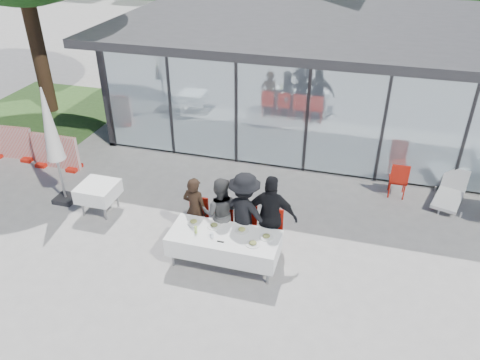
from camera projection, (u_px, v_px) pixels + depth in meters
The scene contains 24 objects.
ground at pixel (226, 255), 10.06m from camera, with size 90.00×90.00×0.00m, color gray.
pavilion at pixel (357, 58), 15.24m from camera, with size 14.80×8.80×3.44m.
dining_table at pixel (224, 243), 9.54m from camera, with size 2.26×0.96×0.75m.
diner_a at pixel (195, 210), 10.13m from camera, with size 0.58×0.58×1.58m, color black.
diner_chair_a at pixel (198, 216), 10.36m from camera, with size 0.44×0.44×0.97m.
diner_b at pixel (220, 212), 9.98m from camera, with size 0.81×0.81×1.66m, color #454545.
diner_chair_b at pixel (222, 220), 10.23m from camera, with size 0.44×0.44×0.97m.
diner_c at pixel (244, 213), 9.80m from camera, with size 1.19×1.19×1.85m, color black.
diner_chair_c at pixel (246, 224), 10.10m from camera, with size 0.44×0.44×0.97m.
diner_d at pixel (271, 216), 9.66m from camera, with size 1.10×1.10×1.88m, color black.
diner_chair_d at pixel (272, 229), 9.97m from camera, with size 0.44×0.44×0.97m.
plate_a at pixel (194, 222), 9.77m from camera, with size 0.29×0.29×0.07m.
plate_b at pixel (214, 225), 9.67m from camera, with size 0.29×0.29×0.07m.
plate_c at pixel (242, 230), 9.54m from camera, with size 0.29×0.29×0.07m.
plate_d at pixel (266, 236), 9.35m from camera, with size 0.29×0.29×0.07m.
plate_extra at pixel (253, 243), 9.16m from camera, with size 0.29×0.29×0.07m.
juice_bottle at pixel (196, 230), 9.45m from camera, with size 0.06×0.06×0.16m, color #99BB4E.
drinking_glasses at pixel (212, 235), 9.34m from camera, with size 0.07×0.07×0.10m.
folded_eyeglasses at pixel (221, 242), 9.23m from camera, with size 0.14×0.03×0.01m, color black.
spare_table_left at pixel (98, 191), 11.21m from camera, with size 0.86×0.86×0.74m.
spare_chair_b at pixel (399, 179), 11.76m from camera, with size 0.44×0.44×0.97m.
market_umbrella at pixel (51, 132), 10.88m from camera, with size 0.50×0.50×3.00m.
lounger at pixel (451, 192), 11.74m from camera, with size 0.96×1.45×0.72m.
grass_patch at pixel (51, 110), 16.99m from camera, with size 5.00×5.00×0.02m, color #385926.
Camera 1 is at (2.42, -7.43, 6.55)m, focal length 35.00 mm.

